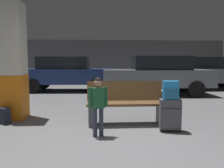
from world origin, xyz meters
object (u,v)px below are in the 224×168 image
Objects in this scene: suitcase at (170,114)px; parked_car_far at (67,73)px; child at (98,100)px; structural_pillar at (11,62)px; parked_car_near at (157,74)px; parked_car_side at (203,72)px; backpack_dark_floor at (3,116)px; backpack_bright at (171,90)px; bench at (125,103)px.

suitcase is 6.75m from parked_car_far.
parked_car_far reaches higher than child.
structural_pillar is 4.31× the size of suitcase.
parked_car_near reaches higher than suitcase.
structural_pillar is 8.68m from parked_car_side.
backpack_dark_floor is at bearing -140.93° from parked_car_side.
parked_car_far is (-2.68, 6.18, 0.03)m from backpack_bright.
parked_car_far is (-2.68, 6.18, 0.48)m from suitcase.
backpack_bright is at bearing -119.68° from parked_car_side.
bench is at bearing -3.57° from backpack_dark_floor.
suitcase is at bearing 9.15° from child.
structural_pillar is at bearing 166.37° from bench.
backpack_dark_floor is (-3.32, 0.76, -0.60)m from backpack_bright.
parked_car_far is at bearing 113.48° from suitcase.
backpack_bright is at bearing -38.02° from bench.
parked_car_far is 1.02× the size of parked_car_side.
bench reaches higher than backpack_dark_floor.
suitcase is at bearing -66.52° from parked_car_far.
bench is at bearing -112.99° from parked_car_near.
parked_car_far is (0.63, 5.42, 0.64)m from backpack_dark_floor.
parked_car_near reaches higher than backpack_bright.
structural_pillar is 0.63× the size of parked_car_side.
parked_car_far is (0.58, 4.98, -0.49)m from structural_pillar.
structural_pillar is at bearing 83.71° from backpack_dark_floor.
structural_pillar reaches higher than backpack_dark_floor.
backpack_dark_floor is (-2.55, 0.16, -0.28)m from bench.
child is 0.25× the size of parked_car_side.
parked_car_side and parked_car_near have the same top height.
parked_car_side reaches higher than backpack_bright.
suitcase is (0.76, -0.60, -0.12)m from bench.
suitcase is 0.45m from backpack_bright.
suitcase is 0.59× the size of child.
parked_car_near is (1.75, 4.14, 0.36)m from bench.
parked_car_far and parked_car_near have the same top height.
child is (1.93, -1.42, -0.66)m from structural_pillar.
backpack_bright is 1.36m from child.
parked_car_near reaches higher than backpack_dark_floor.
parked_car_near is at bearing 42.70° from backpack_dark_floor.
parked_car_far is at bearing 101.88° from child.
child reaches higher than bench.
bench is 7.32m from parked_car_side.
backpack_dark_floor is 9.01m from parked_car_side.
backpack_dark_floor is at bearing -96.66° from parked_car_far.
parked_car_side is 3.16m from parked_car_near.
parked_car_near is (3.68, -1.45, 0.00)m from parked_car_far.
backpack_dark_floor is 0.08× the size of parked_car_far.
parked_car_near is (4.26, 3.53, -0.49)m from structural_pillar.
structural_pillar is 5.55m from parked_car_near.
bench is 5.92m from parked_car_far.
parked_car_side reaches higher than backpack_dark_floor.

